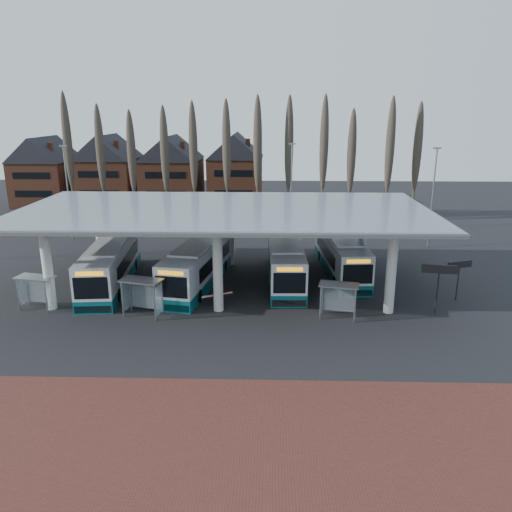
{
  "coord_description": "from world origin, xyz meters",
  "views": [
    {
      "loc": [
        3.59,
        -30.41,
        13.75
      ],
      "look_at": [
        2.53,
        7.0,
        2.73
      ],
      "focal_mm": 35.0,
      "sensor_mm": 36.0,
      "label": 1
    }
  ],
  "objects_px": {
    "bus_3": "(341,255)",
    "shelter_2": "(339,293)",
    "bus_0": "(111,264)",
    "bus_2": "(285,261)",
    "shelter_0": "(37,285)",
    "shelter_1": "(143,289)",
    "bus_1": "(199,265)"
  },
  "relations": [
    {
      "from": "bus_3",
      "to": "shelter_0",
      "type": "height_order",
      "value": "bus_3"
    },
    {
      "from": "shelter_0",
      "to": "shelter_2",
      "type": "xyz_separation_m",
      "value": [
        21.25,
        -1.0,
        0.0
      ]
    },
    {
      "from": "bus_0",
      "to": "bus_1",
      "type": "relative_size",
      "value": 1.01
    },
    {
      "from": "bus_1",
      "to": "shelter_2",
      "type": "height_order",
      "value": "bus_1"
    },
    {
      "from": "shelter_2",
      "to": "bus_2",
      "type": "bearing_deg",
      "value": 126.04
    },
    {
      "from": "bus_1",
      "to": "shelter_1",
      "type": "height_order",
      "value": "bus_1"
    },
    {
      "from": "bus_1",
      "to": "shelter_0",
      "type": "height_order",
      "value": "bus_1"
    },
    {
      "from": "bus_0",
      "to": "shelter_0",
      "type": "xyz_separation_m",
      "value": [
        -3.65,
        -5.33,
        0.12
      ]
    },
    {
      "from": "bus_3",
      "to": "shelter_1",
      "type": "xyz_separation_m",
      "value": [
        -14.9,
        -9.85,
        0.33
      ]
    },
    {
      "from": "bus_3",
      "to": "shelter_1",
      "type": "height_order",
      "value": "bus_3"
    },
    {
      "from": "shelter_0",
      "to": "shelter_2",
      "type": "distance_m",
      "value": 21.28
    },
    {
      "from": "shelter_0",
      "to": "shelter_2",
      "type": "height_order",
      "value": "shelter_2"
    },
    {
      "from": "shelter_0",
      "to": "shelter_2",
      "type": "bearing_deg",
      "value": 8.65
    },
    {
      "from": "bus_0",
      "to": "bus_3",
      "type": "xyz_separation_m",
      "value": [
        19.08,
        3.55,
        -0.07
      ]
    },
    {
      "from": "bus_2",
      "to": "shelter_0",
      "type": "height_order",
      "value": "bus_2"
    },
    {
      "from": "bus_2",
      "to": "shelter_1",
      "type": "height_order",
      "value": "bus_2"
    },
    {
      "from": "bus_0",
      "to": "shelter_1",
      "type": "distance_m",
      "value": 7.56
    },
    {
      "from": "shelter_0",
      "to": "bus_3",
      "type": "bearing_deg",
      "value": 32.69
    },
    {
      "from": "bus_3",
      "to": "shelter_1",
      "type": "relative_size",
      "value": 3.96
    },
    {
      "from": "shelter_1",
      "to": "bus_2",
      "type": "bearing_deg",
      "value": 52.07
    },
    {
      "from": "shelter_1",
      "to": "bus_1",
      "type": "bearing_deg",
      "value": 80.19
    },
    {
      "from": "shelter_1",
      "to": "shelter_2",
      "type": "height_order",
      "value": "shelter_1"
    },
    {
      "from": "bus_3",
      "to": "shelter_2",
      "type": "distance_m",
      "value": 9.99
    },
    {
      "from": "bus_3",
      "to": "shelter_2",
      "type": "height_order",
      "value": "bus_3"
    },
    {
      "from": "bus_3",
      "to": "shelter_1",
      "type": "distance_m",
      "value": 17.87
    },
    {
      "from": "shelter_0",
      "to": "bus_2",
      "type": "bearing_deg",
      "value": 32.16
    },
    {
      "from": "bus_2",
      "to": "shelter_0",
      "type": "bearing_deg",
      "value": -160.44
    },
    {
      "from": "bus_0",
      "to": "shelter_1",
      "type": "relative_size",
      "value": 4.16
    },
    {
      "from": "bus_2",
      "to": "bus_3",
      "type": "distance_m",
      "value": 5.34
    },
    {
      "from": "shelter_2",
      "to": "bus_0",
      "type": "bearing_deg",
      "value": 172.46
    },
    {
      "from": "bus_0",
      "to": "bus_1",
      "type": "xyz_separation_m",
      "value": [
        7.12,
        0.28,
        -0.03
      ]
    },
    {
      "from": "shelter_0",
      "to": "shelter_1",
      "type": "bearing_deg",
      "value": 4.33
    }
  ]
}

